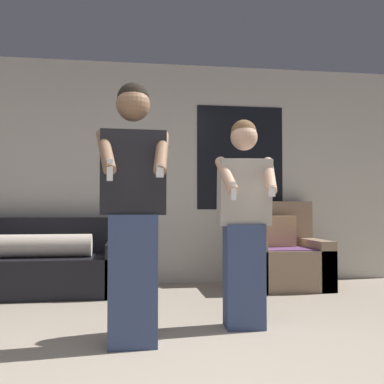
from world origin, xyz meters
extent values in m
cube|color=beige|center=(0.00, 3.25, 1.35)|extent=(6.54, 0.06, 2.70)
cube|color=black|center=(1.25, 3.21, 1.55)|extent=(1.10, 0.01, 1.30)
cube|color=black|center=(-1.06, 2.73, 0.20)|extent=(1.92, 0.88, 0.40)
cube|color=black|center=(-1.06, 3.06, 0.60)|extent=(1.92, 0.22, 0.41)
cube|color=black|center=(-0.24, 2.73, 0.27)|extent=(0.28, 0.88, 0.54)
cylinder|color=beige|center=(-1.06, 2.62, 0.52)|extent=(1.06, 0.24, 0.24)
cube|color=#937A60|center=(1.61, 2.74, 0.23)|extent=(0.95, 0.85, 0.45)
cube|color=#937A60|center=(1.61, 3.07, 0.72)|extent=(0.95, 0.20, 0.55)
cube|color=#937A60|center=(1.23, 2.74, 0.28)|extent=(0.18, 0.85, 0.55)
cube|color=#937A60|center=(2.00, 2.74, 0.28)|extent=(0.18, 0.85, 0.55)
cube|color=#704275|center=(1.61, 2.70, 0.46)|extent=(0.81, 0.68, 0.01)
cube|color=tan|center=(1.61, 2.80, 0.64)|extent=(0.36, 0.14, 0.36)
cube|color=#384770|center=(-0.13, 0.77, 0.44)|extent=(0.33, 0.25, 0.87)
cube|color=black|center=(-0.13, 0.77, 1.15)|extent=(0.44, 0.25, 0.57)
sphere|color=brown|center=(-0.13, 0.77, 1.62)|extent=(0.23, 0.23, 0.23)
sphere|color=black|center=(-0.13, 0.78, 1.66)|extent=(0.22, 0.22, 0.22)
cylinder|color=brown|center=(-0.30, 0.61, 1.28)|extent=(0.15, 0.37, 0.33)
cube|color=white|center=(-0.27, 0.46, 1.14)|extent=(0.04, 0.04, 0.13)
cylinder|color=brown|center=(0.06, 0.62, 1.28)|extent=(0.13, 0.36, 0.33)
cube|color=white|center=(0.03, 0.47, 1.14)|extent=(0.05, 0.04, 0.08)
cube|color=#384770|center=(0.73, 1.11, 0.40)|extent=(0.31, 0.26, 0.79)
cube|color=#ADA89E|center=(0.73, 1.09, 1.04)|extent=(0.41, 0.30, 0.53)
sphere|color=tan|center=(0.73, 1.08, 1.46)|extent=(0.21, 0.21, 0.21)
sphere|color=brown|center=(0.73, 1.09, 1.50)|extent=(0.20, 0.20, 0.20)
cylinder|color=tan|center=(0.56, 0.95, 1.16)|extent=(0.12, 0.36, 0.30)
cube|color=white|center=(0.58, 0.80, 1.04)|extent=(0.04, 0.04, 0.13)
cylinder|color=tan|center=(0.88, 0.93, 1.16)|extent=(0.16, 0.36, 0.30)
cube|color=white|center=(0.85, 0.79, 1.04)|extent=(0.05, 0.04, 0.08)
camera|label=1|loc=(-0.17, -2.27, 0.92)|focal=42.00mm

